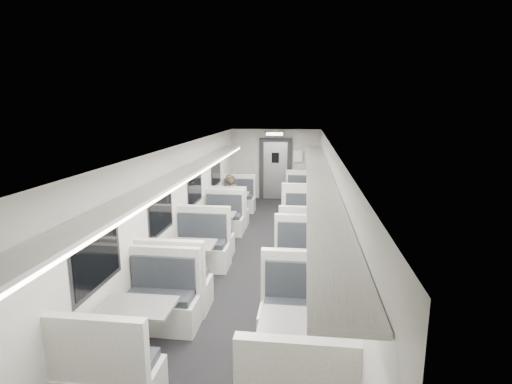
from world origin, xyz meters
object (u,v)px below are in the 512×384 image
(booth_right_a, at_px, (304,205))
(booth_left_a, at_px, (234,205))
(vestibule_door, at_px, (275,169))
(booth_right_d, at_px, (300,351))
(passenger, at_px, (231,201))
(booth_left_c, at_px, (189,264))
(booth_left_d, at_px, (139,332))
(booth_right_b, at_px, (303,227))
(booth_right_c, at_px, (302,276))
(booth_left_b, at_px, (217,228))
(exit_sign, at_px, (275,134))

(booth_right_a, bearing_deg, booth_left_a, -177.41)
(booth_right_a, height_order, vestibule_door, vestibule_door)
(booth_right_d, distance_m, passenger, 6.26)
(booth_right_a, bearing_deg, vestibule_door, 112.44)
(booth_right_a, height_order, passenger, passenger)
(booth_left_c, bearing_deg, booth_left_d, -90.00)
(booth_right_b, height_order, passenger, passenger)
(booth_right_b, xyz_separation_m, booth_right_c, (0.00, -2.81, 0.02))
(booth_right_c, distance_m, booth_right_d, 2.11)
(booth_left_d, relative_size, booth_right_a, 0.93)
(booth_left_b, xyz_separation_m, vestibule_door, (1.00, 4.74, 0.67))
(booth_right_b, bearing_deg, exit_sign, 104.19)
(booth_left_d, bearing_deg, booth_left_a, 90.00)
(booth_right_d, bearing_deg, booth_left_c, 130.16)
(booth_right_a, bearing_deg, booth_right_b, -90.00)
(booth_left_c, height_order, booth_right_b, booth_left_c)
(booth_right_b, bearing_deg, booth_left_d, -112.96)
(booth_left_d, bearing_deg, exit_sign, 83.43)
(booth_left_d, height_order, booth_right_c, booth_right_c)
(booth_right_b, relative_size, vestibule_door, 1.00)
(booth_right_b, distance_m, booth_right_d, 4.91)
(booth_left_d, height_order, exit_sign, exit_sign)
(booth_left_a, bearing_deg, booth_right_d, -73.71)
(booth_left_b, bearing_deg, booth_right_a, 49.20)
(booth_left_b, height_order, booth_right_c, booth_right_c)
(booth_right_a, height_order, exit_sign, exit_sign)
(exit_sign, bearing_deg, booth_right_a, -62.65)
(booth_right_b, relative_size, booth_right_d, 0.91)
(booth_left_d, bearing_deg, booth_left_c, 90.00)
(booth_left_b, distance_m, booth_right_a, 3.06)
(booth_right_c, xyz_separation_m, vestibule_door, (-1.00, 7.25, 0.65))
(booth_right_d, bearing_deg, booth_left_b, 113.41)
(booth_right_b, distance_m, exit_sign, 4.50)
(booth_left_a, xyz_separation_m, booth_right_d, (2.00, -6.85, 0.04))
(booth_left_d, xyz_separation_m, passenger, (0.09, 5.77, 0.33))
(passenger, bearing_deg, vestibule_door, 60.32)
(booth_right_a, distance_m, exit_sign, 2.87)
(exit_sign, bearing_deg, booth_left_b, -103.24)
(booth_left_c, relative_size, booth_right_a, 0.97)
(booth_left_d, bearing_deg, vestibule_door, 83.77)
(booth_left_c, height_order, vestibule_door, vestibule_door)
(booth_right_b, bearing_deg, booth_left_c, -128.17)
(booth_left_c, xyz_separation_m, passenger, (0.09, 3.59, 0.31))
(booth_left_d, distance_m, booth_right_b, 5.13)
(booth_left_b, relative_size, booth_right_c, 0.94)
(booth_right_c, relative_size, passenger, 1.54)
(booth_right_b, bearing_deg, booth_left_b, -171.60)
(vestibule_door, distance_m, exit_sign, 1.33)
(booth_right_a, distance_m, booth_right_b, 2.02)
(booth_left_a, height_order, booth_right_d, booth_right_d)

